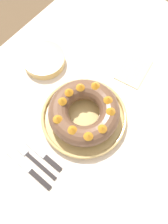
{
  "coord_description": "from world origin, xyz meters",
  "views": [
    {
      "loc": [
        -0.25,
        -0.21,
        1.59
      ],
      "look_at": [
        0.02,
        0.01,
        0.78
      ],
      "focal_mm": 42.0,
      "sensor_mm": 36.0,
      "label": 1
    }
  ],
  "objects": [
    {
      "name": "cake_knife",
      "position": [
        -0.17,
        0.02,
        0.72
      ],
      "size": [
        0.02,
        0.16,
        0.01
      ],
      "rotation": [
        0.0,
        0.0,
        -0.01
      ],
      "color": "black",
      "rests_on": "dining_table"
    },
    {
      "name": "serving_knife",
      "position": [
        -0.24,
        0.02,
        0.72
      ],
      "size": [
        0.02,
        0.2,
        0.01
      ],
      "rotation": [
        0.0,
        0.0,
        -0.02
      ],
      "color": "black",
      "rests_on": "dining_table"
    },
    {
      "name": "serving_dish",
      "position": [
        0.02,
        0.01,
        0.73
      ],
      "size": [
        0.3,
        0.3,
        0.03
      ],
      "color": "tan",
      "rests_on": "dining_table"
    },
    {
      "name": "side_bowl",
      "position": [
        0.1,
        0.28,
        0.74
      ],
      "size": [
        0.16,
        0.16,
        0.04
      ],
      "primitive_type": "cylinder",
      "color": "tan",
      "rests_on": "dining_table"
    },
    {
      "name": "dining_table",
      "position": [
        0.0,
        0.0,
        0.63
      ],
      "size": [
        1.38,
        0.95,
        0.72
      ],
      "color": "beige",
      "rests_on": "ground_plane"
    },
    {
      "name": "bundt_cake",
      "position": [
        0.02,
        0.01,
        0.78
      ],
      "size": [
        0.24,
        0.24,
        0.09
      ],
      "color": "brown",
      "rests_on": "serving_dish"
    },
    {
      "name": "fork",
      "position": [
        -0.2,
        0.05,
        0.72
      ],
      "size": [
        0.02,
        0.18,
        0.01
      ],
      "rotation": [
        0.0,
        0.0,
        0.02
      ],
      "color": "black",
      "rests_on": "dining_table"
    },
    {
      "name": "napkin",
      "position": [
        0.3,
        -0.01,
        0.72
      ],
      "size": [
        0.16,
        0.13,
        0.0
      ],
      "primitive_type": "cube",
      "rotation": [
        0.0,
        0.0,
        0.17
      ],
      "color": "beige",
      "rests_on": "dining_table"
    },
    {
      "name": "ground_plane",
      "position": [
        0.0,
        0.0,
        0.0
      ],
      "size": [
        8.0,
        8.0,
        0.0
      ],
      "primitive_type": "plane",
      "color": "brown"
    }
  ]
}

